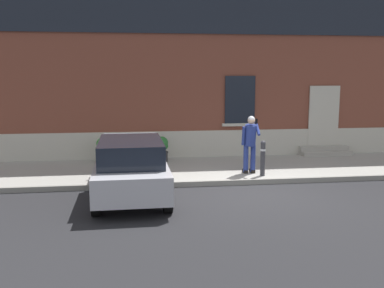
{
  "coord_description": "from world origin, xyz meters",
  "views": [
    {
      "loc": [
        -3.09,
        -10.82,
        3.1
      ],
      "look_at": [
        -1.39,
        1.6,
        1.1
      ],
      "focal_mm": 40.86,
      "sensor_mm": 36.0,
      "label": 1
    }
  ],
  "objects": [
    {
      "name": "curb_edge",
      "position": [
        0.0,
        0.94,
        0.07
      ],
      "size": [
        24.0,
        0.12,
        0.15
      ],
      "primitive_type": "cube",
      "color": "gray",
      "rests_on": "ground"
    },
    {
      "name": "entrance_stoop",
      "position": [
        3.96,
        4.33,
        0.28
      ],
      "size": [
        1.87,
        0.64,
        0.32
      ],
      "color": "#9E998E",
      "rests_on": "sidewalk"
    },
    {
      "name": "ground_plane",
      "position": [
        0.0,
        0.0,
        0.0
      ],
      "size": [
        80.0,
        80.0,
        0.0
      ],
      "primitive_type": "plane",
      "color": "#232326"
    },
    {
      "name": "hatchback_car_silver",
      "position": [
        -3.15,
        0.08,
        0.79
      ],
      "size": [
        1.83,
        4.09,
        1.5
      ],
      "color": "#B7B7BF",
      "rests_on": "ground"
    },
    {
      "name": "person_on_phone",
      "position": [
        0.37,
        1.68,
        1.15
      ],
      "size": [
        0.51,
        0.5,
        1.75
      ],
      "rotation": [
        0.0,
        0.0,
        0.0
      ],
      "color": "navy",
      "rests_on": "sidewalk"
    },
    {
      "name": "planter_charcoal",
      "position": [
        -2.11,
        3.91,
        0.61
      ],
      "size": [
        0.44,
        0.44,
        0.86
      ],
      "color": "#2D2D30",
      "rests_on": "sidewalk"
    },
    {
      "name": "building_facade",
      "position": [
        0.01,
        5.29,
        3.73
      ],
      "size": [
        24.0,
        1.52,
        7.5
      ],
      "color": "brown",
      "rests_on": "ground"
    },
    {
      "name": "planter_olive",
      "position": [
        -4.09,
        3.97,
        0.61
      ],
      "size": [
        0.44,
        0.44,
        0.86
      ],
      "color": "#606B38",
      "rests_on": "sidewalk"
    },
    {
      "name": "bollard_near_person",
      "position": [
        0.67,
        1.35,
        0.71
      ],
      "size": [
        0.15,
        0.15,
        1.04
      ],
      "color": "#333338",
      "rests_on": "sidewalk"
    },
    {
      "name": "sidewalk",
      "position": [
        0.0,
        2.8,
        0.07
      ],
      "size": [
        24.0,
        3.6,
        0.15
      ],
      "primitive_type": "cube",
      "color": "#99968E",
      "rests_on": "ground"
    }
  ]
}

